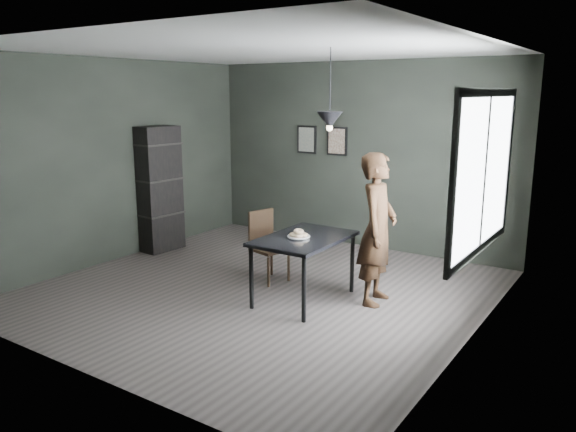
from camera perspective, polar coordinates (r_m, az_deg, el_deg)
The scene contains 13 objects.
ground at distance 6.87m, azimuth -2.69°, elevation -7.48°, with size 5.00×5.00×0.00m, color #332E2C.
back_wall at distance 8.64m, azimuth 7.13°, elevation 6.14°, with size 5.00×0.10×2.80m, color black.
ceiling at distance 6.47m, azimuth -2.95°, elevation 16.52°, with size 5.00×5.00×0.02m.
window_assembly at distance 5.61m, azimuth 19.32°, elevation 4.15°, with size 0.04×1.96×1.56m.
cafe_table at distance 6.34m, azimuth 1.63°, elevation -2.81°, with size 0.80×1.20×0.75m.
white_plate at distance 6.28m, azimuth 1.09°, elevation -2.16°, with size 0.23×0.23×0.01m, color white.
donut_pile at distance 6.27m, azimuth 1.09°, elevation -1.85°, with size 0.20×0.20×0.09m.
woman at distance 6.32m, azimuth 9.08°, elevation -1.32°, with size 0.62×0.41×1.71m, color black.
wood_chair at distance 7.09m, azimuth -2.27°, elevation -2.53°, with size 0.47×0.47×0.89m.
shelf_unit at distance 8.57m, azimuth -12.91°, elevation 2.68°, with size 0.35×0.62×1.86m, color black.
pendant_lamp at distance 6.08m, azimuth 4.25°, elevation 9.69°, with size 0.28×0.28×0.86m.
framed_print_left at distance 9.03m, azimuth 1.92°, elevation 7.77°, with size 0.34×0.04×0.44m.
framed_print_right at distance 8.76m, azimuth 5.01°, elevation 7.58°, with size 0.34×0.04×0.44m.
Camera 1 is at (3.84, -5.19, 2.35)m, focal length 35.00 mm.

